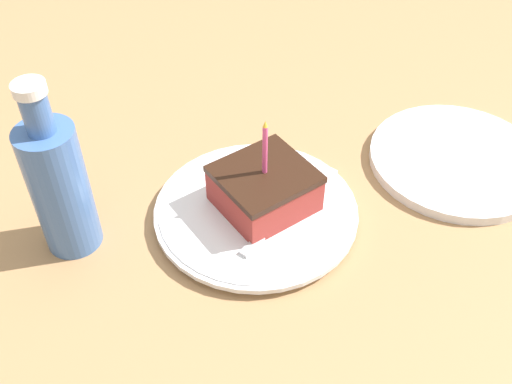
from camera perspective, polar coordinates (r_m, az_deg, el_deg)
ground_plane at (r=0.80m, az=-0.20°, el=-4.45°), size 2.40×2.40×0.04m
plate at (r=0.79m, az=0.00°, el=-1.89°), size 0.27×0.27×0.02m
cake_slice at (r=0.77m, az=0.81°, el=0.40°), size 0.11×0.12×0.14m
fork at (r=0.79m, az=3.83°, el=-1.01°), size 0.08×0.20×0.00m
bottle at (r=0.74m, az=-18.25°, el=0.65°), size 0.07×0.07×0.24m
side_plate at (r=0.92m, az=18.59°, el=2.94°), size 0.25×0.25×0.01m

